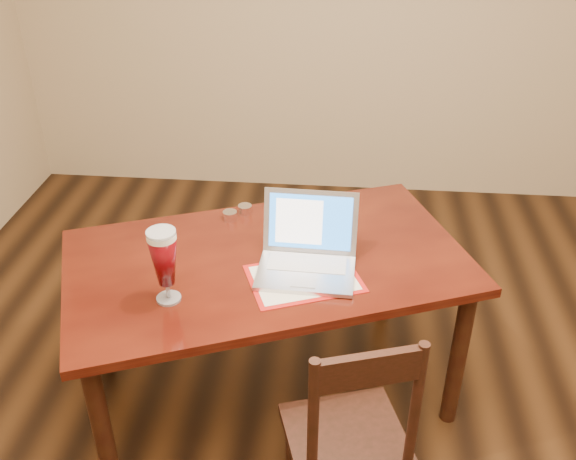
{
  "coord_description": "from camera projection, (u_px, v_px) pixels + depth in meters",
  "views": [
    {
      "loc": [
        -0.11,
        -1.56,
        2.12
      ],
      "look_at": [
        -0.3,
        0.45,
        0.88
      ],
      "focal_mm": 40.0,
      "sensor_mm": 36.0,
      "label": 1
    }
  ],
  "objects": [
    {
      "name": "room_shell",
      "position": [
        398.0,
        15.0,
        1.5
      ],
      "size": [
        4.51,
        5.01,
        2.71
      ],
      "color": "tan",
      "rests_on": "ground"
    },
    {
      "name": "dining_table",
      "position": [
        266.0,
        275.0,
        2.52
      ],
      "size": [
        1.75,
        1.37,
        1.0
      ],
      "rotation": [
        0.0,
        0.0,
        0.38
      ],
      "color": "#4E160A",
      "rests_on": "ground"
    },
    {
      "name": "dining_chair",
      "position": [
        349.0,
        440.0,
        2.1
      ],
      "size": [
        0.48,
        0.47,
        0.92
      ],
      "rotation": [
        0.0,
        0.0,
        0.31
      ],
      "color": "black",
      "rests_on": "ground"
    }
  ]
}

